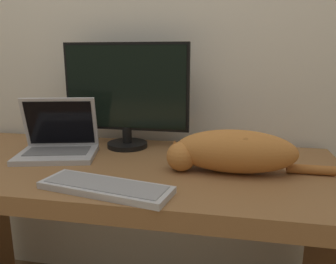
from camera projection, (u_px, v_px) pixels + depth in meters
wall_back at (146, 21)px, 1.47m from camera, size 6.40×0.06×2.60m
desk at (122, 201)px, 1.25m from camera, size 1.61×0.69×0.76m
monitor at (126, 94)px, 1.37m from camera, size 0.53×0.17×0.44m
laptop at (58, 144)px, 1.29m from camera, size 0.34×0.28×0.23m
external_keyboard at (106, 187)px, 0.96m from camera, size 0.41×0.20×0.02m
cat at (232, 151)px, 1.10m from camera, size 0.56×0.15×0.15m
small_toy at (202, 142)px, 1.37m from camera, size 0.06×0.06×0.06m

